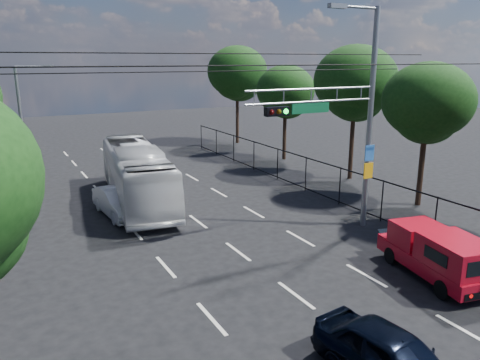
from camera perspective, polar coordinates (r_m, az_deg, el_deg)
lane_markings at (r=23.87m, az=-7.03°, el=-3.62°), size 6.12×38.00×0.01m
signal_mast at (r=20.34m, az=13.14°, el=8.08°), size 6.43×0.39×9.50m
streetlight_left at (r=29.47m, az=-24.78°, el=6.47°), size 2.09×0.22×7.08m
utility_wires at (r=17.96m, az=-1.57°, el=14.01°), size 22.00×5.04×0.74m
fence_right at (r=25.72m, az=10.41°, el=-0.04°), size 0.06×34.03×2.00m
tree_right_b at (r=25.31m, az=21.85°, el=8.20°), size 4.50×4.50×7.31m
tree_right_c at (r=29.87m, az=13.85°, el=10.93°), size 5.10×5.10×8.29m
tree_right_d at (r=35.22m, az=5.57°, el=10.32°), size 4.32×4.32×7.02m
tree_right_e at (r=42.14m, az=-0.33°, el=12.54°), size 5.28×5.28×8.58m
red_pickup at (r=17.63m, az=22.90°, el=-8.21°), size 2.53×4.88×1.73m
navy_hatchback at (r=12.05m, az=18.18°, el=-20.05°), size 2.16×4.28×1.40m
white_bus at (r=25.23m, az=-12.48°, el=0.67°), size 3.96×11.04×3.01m
white_van at (r=23.41m, az=-14.51°, el=-2.60°), size 1.81×4.30×1.38m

